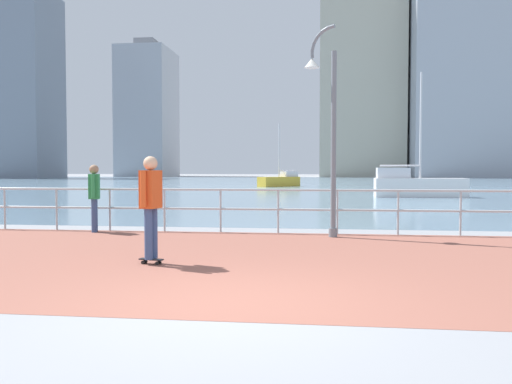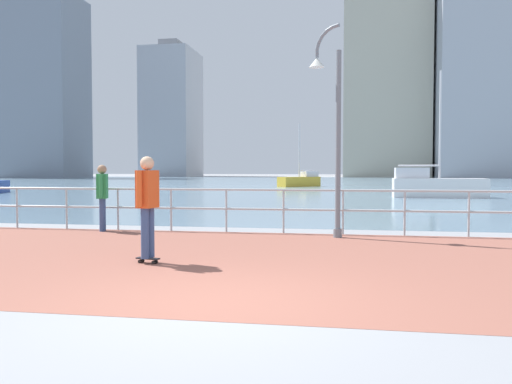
{
  "view_description": "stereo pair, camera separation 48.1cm",
  "coord_description": "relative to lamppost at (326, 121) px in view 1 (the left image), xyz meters",
  "views": [
    {
      "loc": [
        1.02,
        -5.87,
        1.53
      ],
      "look_at": [
        -0.2,
        4.07,
        1.1
      ],
      "focal_mm": 37.34,
      "sensor_mm": 36.0,
      "label": 1
    },
    {
      "loc": [
        1.5,
        -5.8,
        1.53
      ],
      "look_at": [
        -0.2,
        4.07,
        1.1
      ],
      "focal_mm": 37.34,
      "sensor_mm": 36.0,
      "label": 2
    }
  ],
  "objects": [
    {
      "name": "sailboat_navy",
      "position": [
        -3.71,
        34.56,
        -2.09
      ],
      "size": [
        3.66,
        3.66,
        5.55
      ],
      "color": "gold",
      "rests_on": "ground"
    },
    {
      "name": "skateboarder",
      "position": [
        -2.82,
        -3.9,
        -1.58
      ],
      "size": [
        0.41,
        0.56,
        1.74
      ],
      "color": "black",
      "rests_on": "ground"
    },
    {
      "name": "bystander",
      "position": [
        -5.58,
        0.18,
        -1.66
      ],
      "size": [
        0.33,
        0.55,
        1.64
      ],
      "color": "#384C7A",
      "rests_on": "ground"
    },
    {
      "name": "ground",
      "position": [
        -1.13,
        33.75,
        -2.62
      ],
      "size": [
        220.0,
        220.0,
        0.0
      ],
      "primitive_type": "plane",
      "color": "gray"
    },
    {
      "name": "sailboat_yellow",
      "position": [
        5.05,
        17.7,
        -1.98
      ],
      "size": [
        4.82,
        1.49,
        6.77
      ],
      "color": "white",
      "rests_on": "ground"
    },
    {
      "name": "tower_slate",
      "position": [
        7.42,
        93.52,
        20.93
      ],
      "size": [
        15.81,
        12.99,
        48.77
      ],
      "color": "#B2AD99",
      "rests_on": "ground"
    },
    {
      "name": "tower_steel",
      "position": [
        -36.17,
        95.77,
        10.64
      ],
      "size": [
        10.09,
        12.92,
        28.2
      ],
      "color": "#A3A8B2",
      "rests_on": "ground"
    },
    {
      "name": "harbor_water",
      "position": [
        -1.13,
        45.53,
        -2.62
      ],
      "size": [
        180.0,
        88.0,
        0.0
      ],
      "primitive_type": "cube",
      "color": "#6B899E",
      "rests_on": "ground"
    },
    {
      "name": "brick_paving",
      "position": [
        -1.13,
        -3.2,
        -2.62
      ],
      "size": [
        28.0,
        7.46,
        0.01
      ],
      "primitive_type": "cube",
      "color": "#935647",
      "rests_on": "ground"
    },
    {
      "name": "tower_brick",
      "position": [
        24.01,
        90.29,
        16.38
      ],
      "size": [
        16.46,
        17.88,
        39.68
      ],
      "color": "#A3A8B2",
      "rests_on": "ground"
    },
    {
      "name": "lamppost",
      "position": [
        0.0,
        0.0,
        0.0
      ],
      "size": [
        0.77,
        0.5,
        4.75
      ],
      "color": "slate",
      "rests_on": "ground"
    },
    {
      "name": "tower_beige",
      "position": [
        -51.41,
        73.32,
        13.08
      ],
      "size": [
        12.11,
        10.22,
        33.06
      ],
      "color": "slate",
      "rests_on": "ground"
    },
    {
      "name": "waterfront_railing",
      "position": [
        -1.13,
        0.53,
        -1.89
      ],
      "size": [
        25.25,
        0.06,
        1.06
      ],
      "color": "#B2BCC1",
      "rests_on": "ground"
    }
  ]
}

